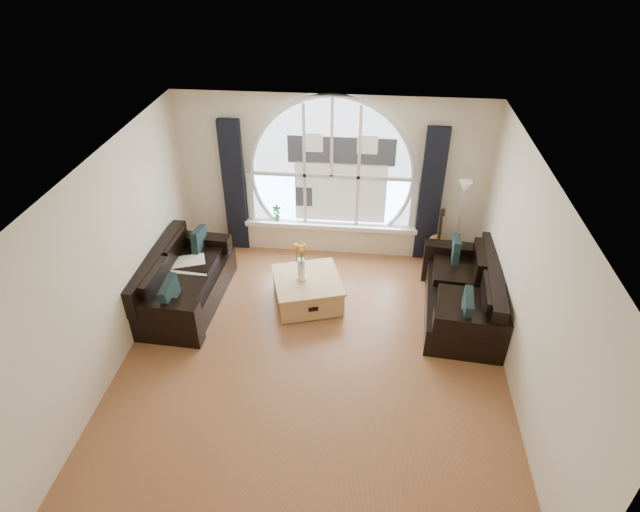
{
  "coord_description": "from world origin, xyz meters",
  "views": [
    {
      "loc": [
        0.6,
        -4.96,
        5.01
      ],
      "look_at": [
        0.0,
        0.9,
        1.05
      ],
      "focal_mm": 29.32,
      "sensor_mm": 36.0,
      "label": 1
    }
  ],
  "objects_px": {
    "coffee_chest": "(307,289)",
    "floor_lamp": "(458,228)",
    "sofa_right": "(462,293)",
    "sofa_left": "(185,280)",
    "potted_plant": "(277,213)",
    "vase_flowers": "(301,257)",
    "guitar": "(439,234)"
  },
  "relations": [
    {
      "from": "guitar",
      "to": "potted_plant",
      "type": "xyz_separation_m",
      "value": [
        -2.71,
        0.15,
        0.17
      ]
    },
    {
      "from": "vase_flowers",
      "to": "guitar",
      "type": "distance_m",
      "value": 2.49
    },
    {
      "from": "sofa_right",
      "to": "vase_flowers",
      "type": "height_order",
      "value": "vase_flowers"
    },
    {
      "from": "guitar",
      "to": "potted_plant",
      "type": "distance_m",
      "value": 2.72
    },
    {
      "from": "coffee_chest",
      "to": "vase_flowers",
      "type": "xyz_separation_m",
      "value": [
        -0.08,
        -0.01,
        0.59
      ]
    },
    {
      "from": "sofa_right",
      "to": "floor_lamp",
      "type": "distance_m",
      "value": 1.22
    },
    {
      "from": "sofa_left",
      "to": "sofa_right",
      "type": "xyz_separation_m",
      "value": [
        4.04,
        0.12,
        0.0
      ]
    },
    {
      "from": "vase_flowers",
      "to": "floor_lamp",
      "type": "height_order",
      "value": "floor_lamp"
    },
    {
      "from": "coffee_chest",
      "to": "vase_flowers",
      "type": "height_order",
      "value": "vase_flowers"
    },
    {
      "from": "sofa_left",
      "to": "guitar",
      "type": "distance_m",
      "value": 4.1
    },
    {
      "from": "sofa_right",
      "to": "floor_lamp",
      "type": "bearing_deg",
      "value": 93.64
    },
    {
      "from": "floor_lamp",
      "to": "potted_plant",
      "type": "height_order",
      "value": "floor_lamp"
    },
    {
      "from": "sofa_left",
      "to": "potted_plant",
      "type": "distance_m",
      "value": 2.0
    },
    {
      "from": "coffee_chest",
      "to": "vase_flowers",
      "type": "distance_m",
      "value": 0.59
    },
    {
      "from": "potted_plant",
      "to": "guitar",
      "type": "bearing_deg",
      "value": -3.1
    },
    {
      "from": "sofa_right",
      "to": "potted_plant",
      "type": "relative_size",
      "value": 6.68
    },
    {
      "from": "potted_plant",
      "to": "coffee_chest",
      "type": "bearing_deg",
      "value": -64.5
    },
    {
      "from": "guitar",
      "to": "vase_flowers",
      "type": "bearing_deg",
      "value": -147.57
    },
    {
      "from": "vase_flowers",
      "to": "guitar",
      "type": "bearing_deg",
      "value": 32.11
    },
    {
      "from": "vase_flowers",
      "to": "floor_lamp",
      "type": "xyz_separation_m",
      "value": [
        2.35,
        1.1,
        -0.02
      ]
    },
    {
      "from": "sofa_left",
      "to": "vase_flowers",
      "type": "xyz_separation_m",
      "value": [
        1.72,
        0.18,
        0.42
      ]
    },
    {
      "from": "sofa_right",
      "to": "potted_plant",
      "type": "xyz_separation_m",
      "value": [
        -2.93,
        1.52,
        0.3
      ]
    },
    {
      "from": "sofa_right",
      "to": "floor_lamp",
      "type": "xyz_separation_m",
      "value": [
        0.02,
        1.15,
        0.4
      ]
    },
    {
      "from": "potted_plant",
      "to": "sofa_left",
      "type": "bearing_deg",
      "value": -124.0
    },
    {
      "from": "sofa_left",
      "to": "sofa_right",
      "type": "bearing_deg",
      "value": 4.5
    },
    {
      "from": "sofa_right",
      "to": "vase_flowers",
      "type": "xyz_separation_m",
      "value": [
        -2.32,
        0.05,
        0.42
      ]
    },
    {
      "from": "floor_lamp",
      "to": "guitar",
      "type": "xyz_separation_m",
      "value": [
        -0.25,
        0.22,
        -0.27
      ]
    },
    {
      "from": "sofa_right",
      "to": "guitar",
      "type": "xyz_separation_m",
      "value": [
        -0.23,
        1.37,
        0.13
      ]
    },
    {
      "from": "sofa_left",
      "to": "potted_plant",
      "type": "height_order",
      "value": "potted_plant"
    },
    {
      "from": "coffee_chest",
      "to": "floor_lamp",
      "type": "bearing_deg",
      "value": 8.49
    },
    {
      "from": "sofa_left",
      "to": "coffee_chest",
      "type": "xyz_separation_m",
      "value": [
        1.8,
        0.18,
        -0.16
      ]
    },
    {
      "from": "sofa_right",
      "to": "vase_flowers",
      "type": "relative_size",
      "value": 2.77
    }
  ]
}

